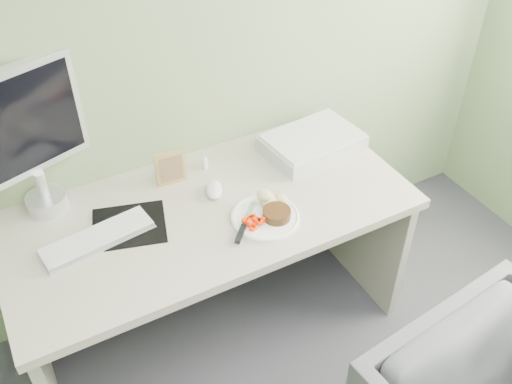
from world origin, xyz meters
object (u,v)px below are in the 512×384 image
plate (265,217)px  monitor (26,135)px  desk (211,241)px  scanner (312,143)px

plate → monitor: monitor is taller
desk → scanner: 0.63m
desk → plate: (0.17, -0.16, 0.19)m
plate → monitor: bearing=146.5°
scanner → monitor: 1.17m
plate → monitor: size_ratio=0.44×
plate → scanner: scanner is taller
scanner → desk: bearing=-171.7°
desk → plate: plate is taller
scanner → monitor: size_ratio=0.71×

